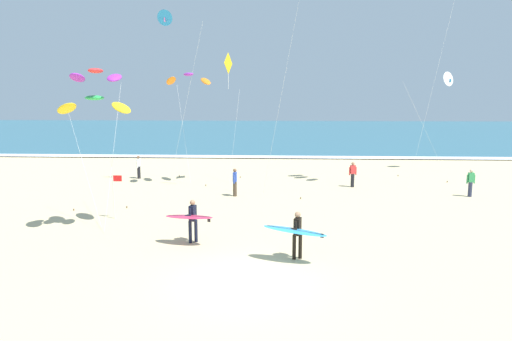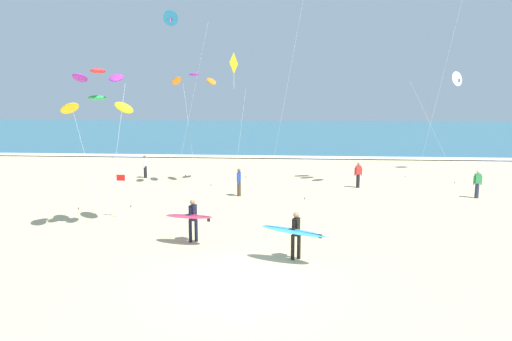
# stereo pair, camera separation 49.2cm
# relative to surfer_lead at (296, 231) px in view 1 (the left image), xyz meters

# --- Properties ---
(ground_plane) EXTENTS (160.00, 160.00, 0.00)m
(ground_plane) POSITION_rel_surfer_lead_xyz_m (-1.68, -2.02, -1.05)
(ground_plane) COLOR #CCB789
(ocean_water) EXTENTS (160.00, 60.00, 0.08)m
(ocean_water) POSITION_rel_surfer_lead_xyz_m (-1.68, 56.42, -1.01)
(ocean_water) COLOR #2D6075
(ocean_water) RESTS_ON ground
(shoreline_foam) EXTENTS (160.00, 1.77, 0.01)m
(shoreline_foam) POSITION_rel_surfer_lead_xyz_m (-1.68, 26.72, -0.97)
(shoreline_foam) COLOR white
(shoreline_foam) RESTS_ON ocean_water
(surfer_lead) EXTENTS (2.33, 1.25, 1.71)m
(surfer_lead) POSITION_rel_surfer_lead_xyz_m (0.00, 0.00, 0.00)
(surfer_lead) COLOR black
(surfer_lead) RESTS_ON ground
(surfer_trailing) EXTENTS (2.03, 1.13, 1.71)m
(surfer_trailing) POSITION_rel_surfer_lead_xyz_m (-3.97, 1.66, -0.01)
(surfer_trailing) COLOR black
(surfer_trailing) RESTS_ON ground
(kite_delta_cobalt_near) EXTENTS (2.89, 0.61, 10.80)m
(kite_delta_cobalt_near) POSITION_rel_surfer_lead_xyz_m (-7.56, 13.43, 9.19)
(kite_delta_cobalt_near) COLOR #2D99DB
(kite_delta_cobalt_near) RESTS_ON ground
(kite_arc_scarlet_far) EXTENTS (2.08, 4.98, 6.74)m
(kite_arc_scarlet_far) POSITION_rel_surfer_lead_xyz_m (-7.85, 2.80, 5.39)
(kite_arc_scarlet_far) COLOR purple
(kite_arc_scarlet_far) RESTS_ON ground
(kite_arc_violet_high) EXTENTS (3.02, 4.20, 7.05)m
(kite_arc_violet_high) POSITION_rel_surfer_lead_xyz_m (-6.23, 13.41, 5.62)
(kite_arc_violet_high) COLOR orange
(kite_arc_violet_high) RESTS_ON ground
(kite_arc_emerald_distant) EXTENTS (4.18, 4.57, 5.68)m
(kite_arc_emerald_distant) POSITION_rel_surfer_lead_xyz_m (-8.21, 3.43, 4.24)
(kite_arc_emerald_distant) COLOR yellow
(kite_arc_emerald_distant) RESTS_ON ground
(kite_diamond_golden_close) EXTENTS (0.78, 2.54, 8.31)m
(kite_diamond_golden_close) POSITION_rel_surfer_lead_xyz_m (-3.83, 14.32, 6.38)
(kite_diamond_golden_close) COLOR yellow
(kite_diamond_golden_close) RESTS_ON ground
(kite_delta_ivory_outer) EXTENTS (4.66, 3.26, 7.42)m
(kite_delta_ivory_outer) POSITION_rel_surfer_lead_xyz_m (11.88, 20.11, 5.79)
(kite_delta_ivory_outer) COLOR white
(kite_delta_ivory_outer) RESTS_ON ground
(bystander_blue_top) EXTENTS (0.22, 0.50, 1.59)m
(bystander_blue_top) POSITION_rel_surfer_lead_xyz_m (-3.10, 10.27, -0.24)
(bystander_blue_top) COLOR #4C3D2D
(bystander_blue_top) RESTS_ON ground
(bystander_white_top) EXTENTS (0.22, 0.50, 1.59)m
(bystander_white_top) POSITION_rel_surfer_lead_xyz_m (-10.25, 15.58, -0.24)
(bystander_white_top) COLOR black
(bystander_white_top) RESTS_ON ground
(bystander_green_top) EXTENTS (0.50, 0.22, 1.59)m
(bystander_green_top) POSITION_rel_surfer_lead_xyz_m (10.20, 10.78, -0.24)
(bystander_green_top) COLOR #2D334C
(bystander_green_top) RESTS_ON ground
(bystander_red_top) EXTENTS (0.49, 0.25, 1.59)m
(bystander_red_top) POSITION_rel_surfer_lead_xyz_m (3.99, 13.27, -0.24)
(bystander_red_top) COLOR black
(bystander_red_top) RESTS_ON ground
(lifeguard_flag) EXTENTS (0.45, 0.05, 2.10)m
(lifeguard_flag) POSITION_rel_surfer_lead_xyz_m (-8.20, 5.19, 0.22)
(lifeguard_flag) COLOR silver
(lifeguard_flag) RESTS_ON ground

